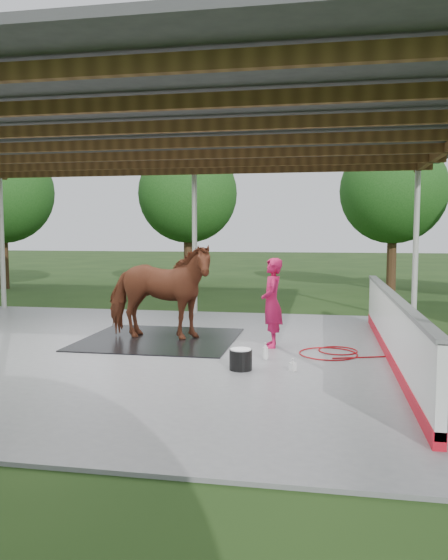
% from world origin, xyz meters
% --- Properties ---
extents(ground, '(100.00, 100.00, 0.00)m').
position_xyz_m(ground, '(0.00, 0.00, 0.00)').
color(ground, '#1E3814').
extents(concrete_slab, '(12.00, 10.00, 0.05)m').
position_xyz_m(concrete_slab, '(0.00, 0.00, 0.03)').
color(concrete_slab, slate).
rests_on(concrete_slab, ground).
extents(pavilion_structure, '(12.60, 10.60, 4.05)m').
position_xyz_m(pavilion_structure, '(0.00, -0.00, 3.97)').
color(pavilion_structure, beige).
rests_on(pavilion_structure, ground).
extents(dasher_board, '(0.16, 8.00, 1.15)m').
position_xyz_m(dasher_board, '(4.60, 0.00, 0.59)').
color(dasher_board, red).
rests_on(dasher_board, concrete_slab).
extents(tree_belt, '(28.00, 28.00, 5.80)m').
position_xyz_m(tree_belt, '(0.30, 0.90, 3.79)').
color(tree_belt, '#382314').
rests_on(tree_belt, ground).
extents(rubber_mat, '(3.08, 2.89, 0.02)m').
position_xyz_m(rubber_mat, '(0.12, 1.00, 0.06)').
color(rubber_mat, black).
rests_on(rubber_mat, concrete_slab).
extents(horse, '(2.30, 1.06, 1.94)m').
position_xyz_m(horse, '(0.12, 1.00, 1.04)').
color(horse, brown).
rests_on(horse, rubber_mat).
extents(handler, '(0.49, 0.67, 1.71)m').
position_xyz_m(handler, '(2.46, 0.73, 0.91)').
color(handler, '#BC1449').
rests_on(handler, concrete_slab).
extents(wash_bucket, '(0.37, 0.37, 0.34)m').
position_xyz_m(wash_bucket, '(2.13, -1.11, 0.22)').
color(wash_bucket, black).
rests_on(wash_bucket, concrete_slab).
extents(soap_bottle_a, '(0.15, 0.15, 0.29)m').
position_xyz_m(soap_bottle_a, '(2.44, -0.33, 0.20)').
color(soap_bottle_a, silver).
rests_on(soap_bottle_a, concrete_slab).
extents(soap_bottle_b, '(0.13, 0.13, 0.21)m').
position_xyz_m(soap_bottle_b, '(2.96, -1.06, 0.15)').
color(soap_bottle_b, '#338CD8').
rests_on(soap_bottle_b, concrete_slab).
extents(hose_coil, '(1.74, 1.18, 0.02)m').
position_xyz_m(hose_coil, '(3.59, 0.35, 0.06)').
color(hose_coil, '#9D0B10').
rests_on(hose_coil, concrete_slab).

